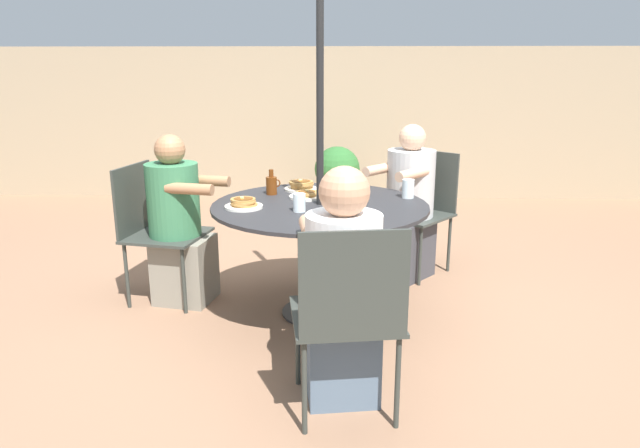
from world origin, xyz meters
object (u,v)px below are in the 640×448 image
at_px(drinking_glass_a, 408,189).
at_px(potted_shrub, 337,174).
at_px(patio_chair_east, 153,224).
at_px(pancake_plate_b, 307,195).
at_px(diner_east, 179,227).
at_px(coffee_cup, 336,187).
at_px(syrup_bottle, 272,185).
at_px(diner_north, 407,209).
at_px(patio_chair_south, 348,310).
at_px(diner_south, 342,295).
at_px(pancake_plate_c, 244,204).
at_px(pancake_plate_a, 301,186).
at_px(patio_chair_north, 421,204).
at_px(patio_table, 320,223).
at_px(drinking_glass_b, 299,203).

bearing_deg(drinking_glass_a, potted_shrub, 100.01).
relative_size(patio_chair_east, pancake_plate_b, 4.03).
relative_size(diner_east, potted_shrub, 1.60).
bearing_deg(coffee_cup, syrup_bottle, 176.47).
height_order(diner_north, drinking_glass_a, diner_north).
height_order(syrup_bottle, coffee_cup, syrup_bottle).
relative_size(patio_chair_south, diner_south, 0.82).
distance_m(diner_east, coffee_cup, 1.06).
bearing_deg(pancake_plate_c, pancake_plate_a, 58.93).
bearing_deg(pancake_plate_c, drinking_glass_a, 16.88).
height_order(patio_chair_north, pancake_plate_a, patio_chair_north).
bearing_deg(pancake_plate_a, patio_chair_east, -169.35).
bearing_deg(diner_south, patio_chair_north, 63.24).
xyz_separation_m(pancake_plate_a, pancake_plate_b, (0.05, -0.23, -0.01)).
bearing_deg(pancake_plate_a, patio_table, -70.92).
height_order(coffee_cup, drinking_glass_a, drinking_glass_a).
bearing_deg(pancake_plate_b, pancake_plate_a, 101.99).
relative_size(pancake_plate_b, potted_shrub, 0.32).
xyz_separation_m(patio_table, diner_east, (-0.93, 0.18, -0.08)).
height_order(patio_table, drinking_glass_b, drinking_glass_b).
bearing_deg(diner_south, drinking_glass_b, 100.03).
height_order(drinking_glass_a, drinking_glass_b, drinking_glass_a).
relative_size(patio_table, pancake_plate_a, 5.86).
relative_size(patio_chair_north, pancake_plate_c, 4.03).
bearing_deg(drinking_glass_b, patio_table, 58.45).
distance_m(patio_chair_south, potted_shrub, 3.88).
relative_size(diner_north, pancake_plate_c, 5.01).
bearing_deg(potted_shrub, syrup_bottle, -99.62).
height_order(patio_table, syrup_bottle, syrup_bottle).
bearing_deg(diner_east, drinking_glass_a, 101.52).
bearing_deg(diner_east, pancake_plate_c, 69.68).
relative_size(diner_east, coffee_cup, 10.18).
bearing_deg(patio_chair_north, diner_east, 62.78).
bearing_deg(patio_chair_south, syrup_bottle, 101.16).
distance_m(diner_north, drinking_glass_a, 0.59).
relative_size(diner_south, syrup_bottle, 6.74).
height_order(patio_table, patio_chair_east, patio_chair_east).
bearing_deg(diner_south, drinking_glass_a, 61.51).
relative_size(patio_chair_south, drinking_glass_a, 7.68).
xyz_separation_m(patio_chair_east, patio_chair_south, (1.26, -1.33, 0.00)).
distance_m(patio_table, patio_chair_south, 1.13).
height_order(pancake_plate_b, pancake_plate_c, pancake_plate_c).
distance_m(patio_chair_north, drinking_glass_a, 0.73).
bearing_deg(pancake_plate_b, drinking_glass_b, -93.95).
distance_m(patio_chair_south, coffee_cup, 1.38).
relative_size(drinking_glass_b, potted_shrub, 0.15).
distance_m(patio_table, pancake_plate_c, 0.48).
distance_m(patio_chair_east, pancake_plate_c, 0.77).
bearing_deg(pancake_plate_b, patio_chair_east, 177.09).
bearing_deg(potted_shrub, patio_chair_east, -115.36).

